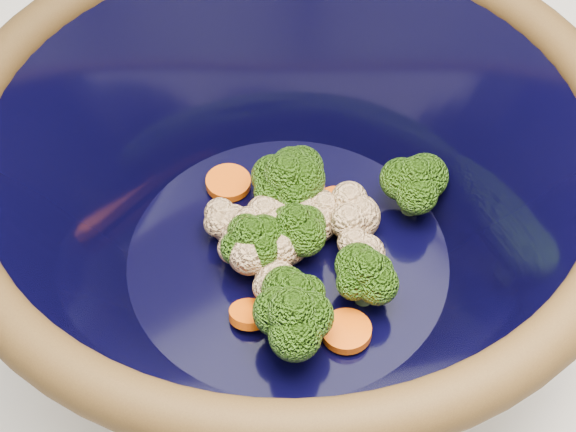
% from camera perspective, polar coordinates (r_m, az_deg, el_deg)
% --- Properties ---
extents(mixing_bowl, '(0.45, 0.45, 0.17)m').
position_cam_1_polar(mixing_bowl, '(0.49, 0.00, 1.22)').
color(mixing_bowl, black).
rests_on(mixing_bowl, counter).
extents(vegetable_pile, '(0.17, 0.18, 0.06)m').
position_cam_1_polar(vegetable_pile, '(0.51, 0.94, -1.11)').
color(vegetable_pile, '#608442').
rests_on(vegetable_pile, mixing_bowl).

